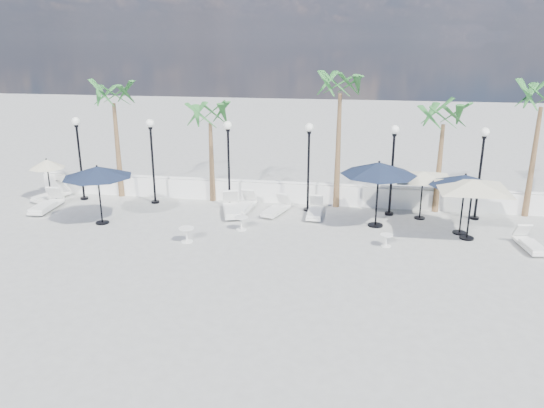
% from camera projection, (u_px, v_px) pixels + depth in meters
% --- Properties ---
extents(ground, '(100.00, 100.00, 0.00)m').
position_uv_depth(ground, '(288.00, 273.00, 17.10)').
color(ground, gray).
rests_on(ground, ground).
extents(balustrade, '(26.00, 0.30, 1.01)m').
position_uv_depth(balustrade, '(310.00, 194.00, 24.01)').
color(balustrade, white).
rests_on(balustrade, ground).
extents(lamppost_0, '(0.36, 0.36, 3.84)m').
position_uv_depth(lamppost_0, '(79.00, 147.00, 24.08)').
color(lamppost_0, black).
rests_on(lamppost_0, ground).
extents(lamppost_1, '(0.36, 0.36, 3.84)m').
position_uv_depth(lamppost_1, '(152.00, 149.00, 23.54)').
color(lamppost_1, black).
rests_on(lamppost_1, ground).
extents(lamppost_2, '(0.36, 0.36, 3.84)m').
position_uv_depth(lamppost_2, '(228.00, 152.00, 23.00)').
color(lamppost_2, black).
rests_on(lamppost_2, ground).
extents(lamppost_3, '(0.36, 0.36, 3.84)m').
position_uv_depth(lamppost_3, '(309.00, 155.00, 22.46)').
color(lamppost_3, black).
rests_on(lamppost_3, ground).
extents(lamppost_4, '(0.36, 0.36, 3.84)m').
position_uv_depth(lamppost_4, '(393.00, 158.00, 21.92)').
color(lamppost_4, black).
rests_on(lamppost_4, ground).
extents(lamppost_5, '(0.36, 0.36, 3.84)m').
position_uv_depth(lamppost_5, '(481.00, 161.00, 21.38)').
color(lamppost_5, black).
rests_on(lamppost_5, ground).
extents(palm_0, '(2.60, 2.60, 5.50)m').
position_uv_depth(palm_0, '(113.00, 100.00, 23.99)').
color(palm_0, brown).
rests_on(palm_0, ground).
extents(palm_1, '(2.60, 2.60, 4.70)m').
position_uv_depth(palm_1, '(210.00, 120.00, 23.53)').
color(palm_1, brown).
rests_on(palm_1, ground).
extents(palm_2, '(2.60, 2.60, 6.10)m').
position_uv_depth(palm_2, '(340.00, 91.00, 22.24)').
color(palm_2, brown).
rests_on(palm_2, ground).
extents(palm_3, '(2.60, 2.60, 4.90)m').
position_uv_depth(palm_3, '(444.00, 121.00, 21.93)').
color(palm_3, brown).
rests_on(palm_3, ground).
extents(palm_4, '(2.60, 2.60, 5.70)m').
position_uv_depth(palm_4, '(542.00, 104.00, 21.12)').
color(palm_4, brown).
rests_on(palm_4, ground).
extents(lounger_0, '(1.23, 1.93, 0.69)m').
position_uv_depth(lounger_0, '(51.00, 195.00, 24.73)').
color(lounger_0, silver).
rests_on(lounger_0, ground).
extents(lounger_1, '(0.80, 2.12, 0.78)m').
position_uv_depth(lounger_1, '(47.00, 205.00, 23.17)').
color(lounger_1, silver).
rests_on(lounger_1, ground).
extents(lounger_2, '(0.83, 1.99, 0.73)m').
position_uv_depth(lounger_2, '(244.00, 206.00, 23.08)').
color(lounger_2, silver).
rests_on(lounger_2, ground).
extents(lounger_3, '(1.10, 1.93, 0.69)m').
position_uv_depth(lounger_3, '(276.00, 209.00, 22.71)').
color(lounger_3, silver).
rests_on(lounger_3, ground).
extents(lounger_4, '(1.27, 2.21, 0.79)m').
position_uv_depth(lounger_4, '(232.00, 209.00, 22.63)').
color(lounger_4, silver).
rests_on(lounger_4, ground).
extents(lounger_5, '(0.61, 1.86, 0.69)m').
position_uv_depth(lounger_5, '(315.00, 211.00, 22.40)').
color(lounger_5, silver).
rests_on(lounger_5, ground).
extents(lounger_6, '(0.83, 1.84, 0.66)m').
position_uv_depth(lounger_6, '(530.00, 243.00, 18.92)').
color(lounger_6, silver).
rests_on(lounger_6, ground).
extents(side_table_0, '(0.57, 0.57, 0.55)m').
position_uv_depth(side_table_0, '(187.00, 233.00, 19.58)').
color(side_table_0, silver).
rests_on(side_table_0, ground).
extents(side_table_1, '(0.55, 0.55, 0.53)m').
position_uv_depth(side_table_1, '(241.00, 222.00, 20.81)').
color(side_table_1, silver).
rests_on(side_table_1, ground).
extents(side_table_2, '(0.47, 0.47, 0.45)m').
position_uv_depth(side_table_2, '(386.00, 239.00, 19.18)').
color(side_table_2, silver).
rests_on(side_table_2, ground).
extents(parasol_navy_left, '(2.77, 2.77, 2.45)m').
position_uv_depth(parasol_navy_left, '(97.00, 172.00, 20.98)').
color(parasol_navy_left, black).
rests_on(parasol_navy_left, ground).
extents(parasol_navy_mid, '(3.00, 3.00, 2.69)m').
position_uv_depth(parasol_navy_mid, '(379.00, 169.00, 20.62)').
color(parasol_navy_mid, black).
rests_on(parasol_navy_mid, ground).
extents(parasol_navy_right, '(2.67, 2.67, 2.40)m').
position_uv_depth(parasol_navy_right, '(465.00, 181.00, 19.89)').
color(parasol_navy_right, black).
rests_on(parasol_navy_right, ground).
extents(parasol_cream_sq_a, '(4.44, 4.44, 2.18)m').
position_uv_depth(parasol_cream_sq_a, '(424.00, 172.00, 21.59)').
color(parasol_cream_sq_a, black).
rests_on(parasol_cream_sq_a, ground).
extents(parasol_cream_sq_b, '(4.98, 4.98, 2.50)m').
position_uv_depth(parasol_cream_sq_b, '(473.00, 180.00, 19.28)').
color(parasol_cream_sq_b, black).
rests_on(parasol_cream_sq_b, ground).
extents(parasol_cream_small, '(1.61, 1.61, 1.97)m').
position_uv_depth(parasol_cream_small, '(47.00, 164.00, 24.27)').
color(parasol_cream_small, black).
rests_on(parasol_cream_small, ground).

